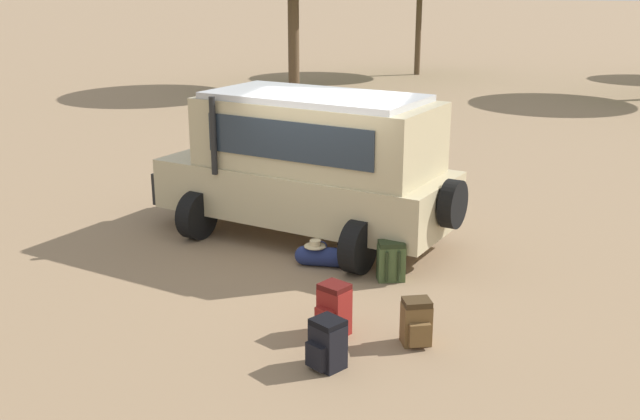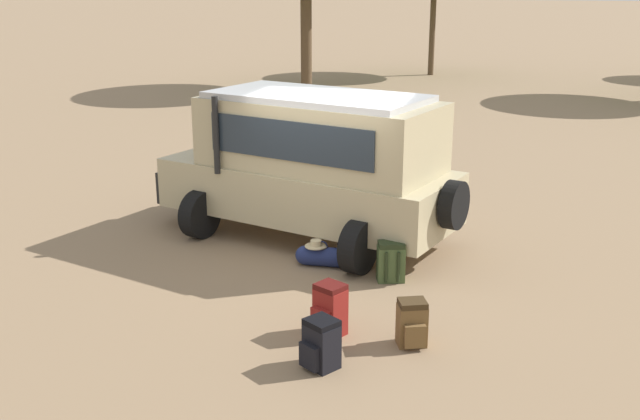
# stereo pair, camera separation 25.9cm
# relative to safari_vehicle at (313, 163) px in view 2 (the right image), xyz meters

# --- Properties ---
(ground_plane) EXTENTS (320.00, 320.00, 0.00)m
(ground_plane) POSITION_rel_safari_vehicle_xyz_m (0.31, -0.66, -1.29)
(ground_plane) COLOR #8C7051
(safari_vehicle) EXTENTS (5.47, 3.55, 2.44)m
(safari_vehicle) POSITION_rel_safari_vehicle_xyz_m (0.00, 0.00, 0.00)
(safari_vehicle) COLOR tan
(safari_vehicle) RESTS_ON ground_plane
(backpack_beside_front_wheel) EXTENTS (0.44, 0.46, 0.66)m
(backpack_beside_front_wheel) POSITION_rel_safari_vehicle_xyz_m (1.20, -3.39, -0.98)
(backpack_beside_front_wheel) COLOR maroon
(backpack_beside_front_wheel) RESTS_ON ground_plane
(backpack_cluster_center) EXTENTS (0.46, 0.48, 0.58)m
(backpack_cluster_center) POSITION_rel_safari_vehicle_xyz_m (1.31, -4.21, -1.01)
(backpack_cluster_center) COLOR black
(backpack_cluster_center) RESTS_ON ground_plane
(backpack_near_rear_wheel) EXTENTS (0.41, 0.42, 0.57)m
(backpack_near_rear_wheel) POSITION_rel_safari_vehicle_xyz_m (2.21, -3.41, -1.02)
(backpack_near_rear_wheel) COLOR brown
(backpack_near_rear_wheel) RESTS_ON ground_plane
(backpack_outermost) EXTENTS (0.45, 0.42, 0.59)m
(backpack_outermost) POSITION_rel_safari_vehicle_xyz_m (1.60, -1.50, -1.01)
(backpack_outermost) COLOR #42562D
(backpack_outermost) RESTS_ON ground_plane
(duffel_bag_low_black_case) EXTENTS (0.84, 0.34, 0.40)m
(duffel_bag_low_black_case) POSITION_rel_safari_vehicle_xyz_m (0.49, -1.20, -1.14)
(duffel_bag_low_black_case) COLOR navy
(duffel_bag_low_black_case) RESTS_ON ground_plane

